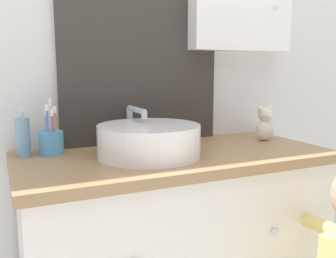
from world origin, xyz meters
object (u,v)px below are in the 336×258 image
Objects in this scene: sink_basin at (149,140)px; soap_dispenser at (23,137)px; teddy_bear at (265,124)px; toothbrush_holder at (51,141)px.

sink_basin is 0.44m from soap_dispenser.
teddy_bear is (0.56, 0.06, 0.01)m from sink_basin.
sink_basin reaches higher than teddy_bear.
toothbrush_holder is at bearing 151.82° from sink_basin.
sink_basin is 0.35m from toothbrush_holder.
sink_basin is 0.56m from teddy_bear.
toothbrush_holder is 0.87m from teddy_bear.
teddy_bear is at bearing -6.67° from soap_dispenser.
soap_dispenser is at bearing 173.33° from teddy_bear.
toothbrush_holder is (-0.31, 0.17, -0.01)m from sink_basin.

